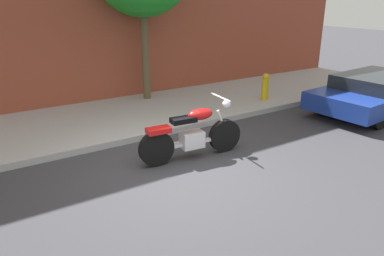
# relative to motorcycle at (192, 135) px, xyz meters

# --- Properties ---
(ground_plane) EXTENTS (60.00, 60.00, 0.00)m
(ground_plane) POSITION_rel_motorcycle_xyz_m (-0.55, -0.41, -0.47)
(ground_plane) COLOR #38383D
(sidewalk) EXTENTS (19.62, 3.24, 0.14)m
(sidewalk) POSITION_rel_motorcycle_xyz_m (-0.55, 2.94, -0.40)
(sidewalk) COLOR #A9A9A9
(sidewalk) RESTS_ON ground
(motorcycle) EXTENTS (2.15, 0.70, 1.17)m
(motorcycle) POSITION_rel_motorcycle_xyz_m (0.00, 0.00, 0.00)
(motorcycle) COLOR black
(motorcycle) RESTS_ON ground
(parked_car_blue) EXTENTS (4.42, 2.15, 1.03)m
(parked_car_blue) POSITION_rel_motorcycle_xyz_m (5.92, -0.11, 0.08)
(parked_car_blue) COLOR black
(parked_car_blue) RESTS_ON ground
(fire_hydrant) EXTENTS (0.20, 0.20, 0.91)m
(fire_hydrant) POSITION_rel_motorcycle_xyz_m (3.81, 2.04, -0.02)
(fire_hydrant) COLOR gold
(fire_hydrant) RESTS_ON ground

